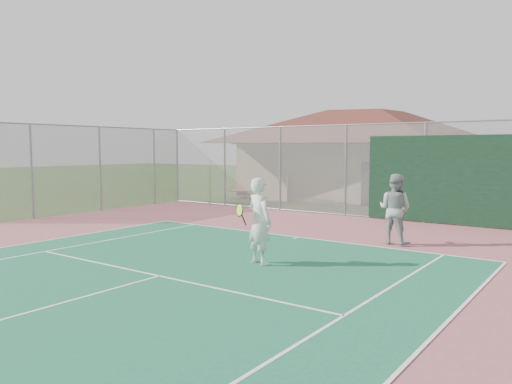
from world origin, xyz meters
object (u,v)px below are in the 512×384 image
(player_white_front, at_px, (259,222))
(player_grey_back, at_px, (395,210))
(bleachers, at_px, (266,186))
(clubhouse, at_px, (366,145))

(player_white_front, relative_size, player_grey_back, 1.02)
(bleachers, relative_size, player_grey_back, 2.01)
(clubhouse, bearing_deg, player_white_front, -80.38)
(player_white_front, height_order, player_grey_back, player_white_front)
(clubhouse, xyz_separation_m, player_white_front, (4.43, -15.98, -1.79))
(bleachers, bearing_deg, clubhouse, 18.64)
(bleachers, bearing_deg, player_white_front, -78.00)
(clubhouse, distance_m, player_white_front, 16.68)
(player_white_front, bearing_deg, bleachers, -37.76)
(player_grey_back, bearing_deg, clubhouse, -57.06)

